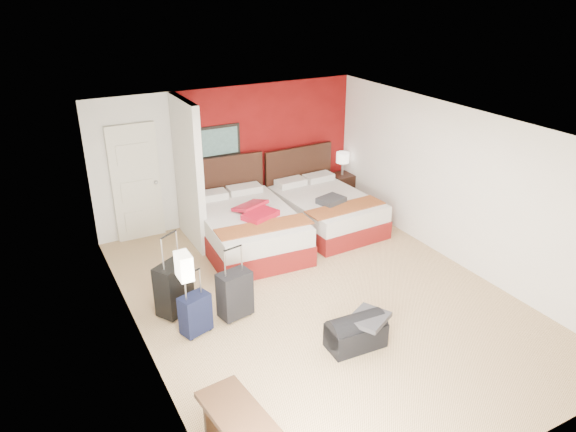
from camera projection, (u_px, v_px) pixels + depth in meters
ground at (320, 298)px, 7.81m from camera, size 6.50×6.50×0.00m
room_walls at (188, 202)px, 7.83m from camera, size 5.02×6.52×2.50m
red_accent_panel at (267, 149)px, 10.22m from camera, size 3.50×0.04×2.50m
partition_wall at (189, 174)px, 8.97m from camera, size 0.12×1.20×2.50m
entry_door at (136, 183)px, 9.21m from camera, size 0.82×0.06×2.05m
bed_left at (248, 230)px, 9.13m from camera, size 1.65×2.26×0.65m
bed_right at (326, 212)px, 9.90m from camera, size 1.51×2.08×0.60m
red_suitcase_open at (255, 211)px, 8.94m from camera, size 0.80×0.92×0.10m
jacket_bundle at (331, 200)px, 9.47m from camera, size 0.52×0.46×0.11m
nightstand at (341, 188)px, 11.04m from camera, size 0.42×0.42×0.58m
table_lamp at (343, 164)px, 10.83m from camera, size 0.33×0.33×0.46m
suitcase_black at (174, 290)px, 7.32m from camera, size 0.57×0.51×0.72m
suitcase_charcoal at (235, 296)px, 7.26m from camera, size 0.48×0.35×0.65m
suitcase_navy at (196, 316)px, 6.94m from camera, size 0.44×0.34×0.53m
duffel_bag at (356, 334)px, 6.72m from camera, size 0.74×0.42×0.37m
jacket_draped at (369, 318)px, 6.66m from camera, size 0.61×0.58×0.06m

